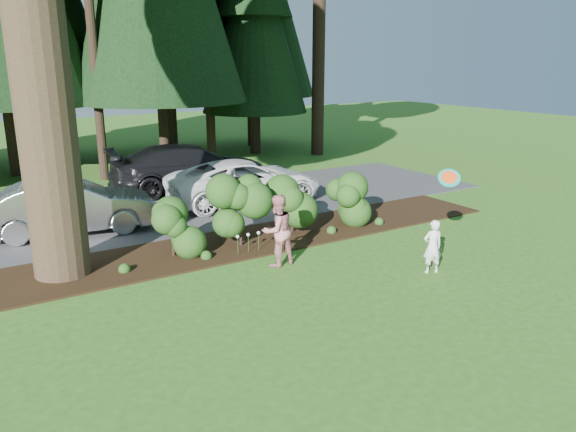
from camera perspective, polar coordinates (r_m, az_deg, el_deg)
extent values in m
plane|color=#315A19|center=(12.63, 2.37, -6.75)|extent=(80.00, 80.00, 0.00)
cube|color=black|center=(15.24, -4.55, -2.67)|extent=(16.00, 2.50, 0.05)
cube|color=#38383A|center=(18.97, -10.52, 0.79)|extent=(22.00, 6.00, 0.03)
sphere|color=#1E4A16|center=(14.24, -11.65, -1.61)|extent=(1.08, 1.08, 1.08)
cylinder|color=black|center=(14.40, -11.54, -3.55)|extent=(0.08, 0.08, 0.30)
sphere|color=#1E4A16|center=(14.68, -4.86, 0.31)|extent=(1.35, 1.35, 1.35)
cylinder|color=black|center=(14.90, -4.79, -2.60)|extent=(0.08, 0.08, 0.30)
sphere|color=#1E4A16|center=(15.82, 0.44, 1.10)|extent=(1.26, 1.26, 1.26)
cylinder|color=black|center=(16.01, 0.44, -1.24)|extent=(0.08, 0.08, 0.30)
sphere|color=#1E4A16|center=(16.70, 6.03, 1.41)|extent=(1.17, 1.17, 1.17)
cylinder|color=black|center=(16.85, 5.97, -0.45)|extent=(0.08, 0.08, 0.30)
cylinder|color=#1E4A16|center=(14.19, -5.12, -3.14)|extent=(0.01, 0.01, 0.50)
sphere|color=white|center=(14.11, -5.14, -2.10)|extent=(0.09, 0.09, 0.09)
cylinder|color=#1E4A16|center=(14.32, -4.05, -2.93)|extent=(0.01, 0.01, 0.50)
sphere|color=white|center=(14.24, -4.07, -1.90)|extent=(0.09, 0.09, 0.09)
cylinder|color=#1E4A16|center=(14.46, -3.00, -2.73)|extent=(0.01, 0.01, 0.50)
sphere|color=white|center=(14.38, -3.01, -1.71)|extent=(0.09, 0.09, 0.09)
cylinder|color=black|center=(24.75, -26.97, 15.11)|extent=(0.50, 0.50, 10.50)
cylinder|color=black|center=(23.78, -18.95, 13.86)|extent=(0.50, 0.50, 8.75)
cylinder|color=black|center=(25.61, -12.95, 17.12)|extent=(0.50, 0.50, 11.20)
cylinder|color=black|center=(27.67, -7.49, 15.43)|extent=(0.50, 0.50, 9.45)
cylinder|color=black|center=(27.51, -1.22, 17.01)|extent=(0.50, 0.50, 10.85)
cylinder|color=black|center=(30.53, 0.97, 15.91)|extent=(0.50, 0.50, 9.80)
cylinder|color=black|center=(27.91, -24.48, 15.29)|extent=(0.50, 0.50, 10.50)
cylinder|color=black|center=(30.36, -13.18, 17.50)|extent=(0.50, 0.50, 11.90)
cylinder|color=black|center=(31.92, -3.93, 16.18)|extent=(0.50, 0.50, 10.15)
imported|color=#A5A5AA|center=(16.94, -21.22, 0.91)|extent=(4.89, 2.42, 1.54)
imported|color=white|center=(19.23, -4.38, 3.53)|extent=(5.50, 2.88, 1.48)
imported|color=black|center=(21.30, -9.92, 4.87)|extent=(6.20, 3.18, 1.72)
imported|color=white|center=(13.38, 14.48, -3.02)|extent=(0.53, 0.43, 1.28)
imported|color=#B71831|center=(13.37, -1.09, -1.48)|extent=(0.92, 0.75, 1.74)
cylinder|color=teal|center=(13.13, 16.06, 3.73)|extent=(0.57, 0.44, 0.49)
cylinder|color=#F74B14|center=(13.12, 16.06, 3.79)|extent=(0.40, 0.31, 0.35)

